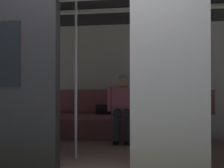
% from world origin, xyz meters
% --- Properties ---
extents(train_car, '(6.40, 2.51, 2.29)m').
position_xyz_m(train_car, '(0.05, -1.08, 1.49)').
color(train_car, silver).
rests_on(train_car, ground_plane).
extents(bench_seat, '(2.73, 0.44, 0.46)m').
position_xyz_m(bench_seat, '(0.00, -2.00, 0.35)').
color(bench_seat, '#935156').
rests_on(bench_seat, ground_plane).
extents(person_seated, '(0.55, 0.69, 1.19)m').
position_xyz_m(person_seated, '(-0.10, -1.94, 0.68)').
color(person_seated, pink).
rests_on(person_seated, ground_plane).
extents(handbag, '(0.26, 0.15, 0.17)m').
position_xyz_m(handbag, '(0.27, -2.04, 0.54)').
color(handbag, black).
rests_on(handbag, bench_seat).
extents(book, '(0.24, 0.27, 0.03)m').
position_xyz_m(book, '(-0.45, -2.03, 0.47)').
color(book, '#33723F').
rests_on(book, bench_seat).
extents(grab_pole_door, '(0.04, 0.04, 2.15)m').
position_xyz_m(grab_pole_door, '(0.36, -0.54, 1.08)').
color(grab_pole_door, silver).
rests_on(grab_pole_door, ground_plane).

